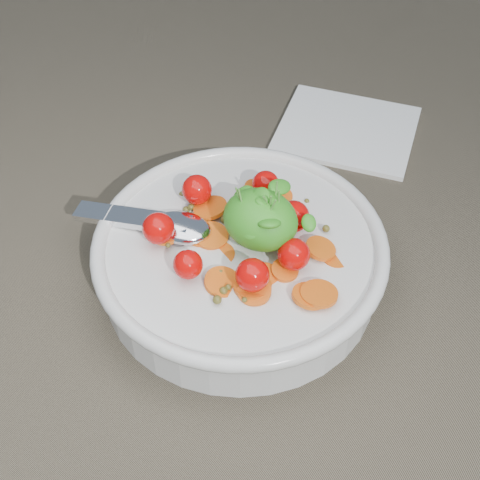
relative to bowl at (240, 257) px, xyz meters
The scene contains 3 objects.
ground 0.03m from the bowl, 18.63° to the right, with size 6.00×6.00×0.00m, color brown.
bowl is the anchor object (origin of this frame).
napkin 0.26m from the bowl, 94.60° to the left, with size 0.15×0.13×0.01m, color white.
Camera 1 is at (0.22, -0.33, 0.48)m, focal length 50.00 mm.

